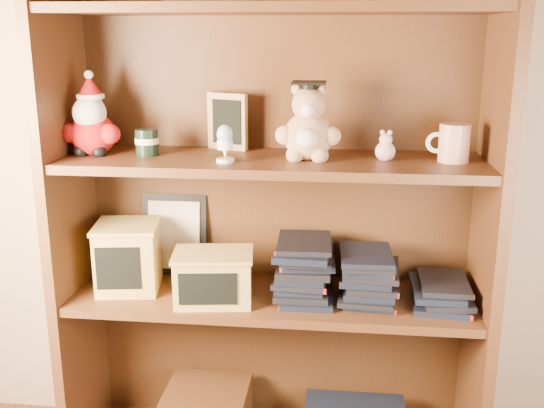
{
  "coord_description": "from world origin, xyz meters",
  "views": [
    {
      "loc": [
        0.41,
        -0.38,
        1.28
      ],
      "look_at": [
        0.22,
        1.3,
        0.82
      ],
      "focal_mm": 42.0,
      "sensor_mm": 36.0,
      "label": 1
    }
  ],
  "objects_px": {
    "grad_teddy_bear": "(308,129)",
    "treats_box": "(128,256)",
    "teacher_mug": "(453,143)",
    "bookcase": "(273,213)"
  },
  "relations": [
    {
      "from": "grad_teddy_bear",
      "to": "treats_box",
      "type": "relative_size",
      "value": 1.03
    },
    {
      "from": "grad_teddy_bear",
      "to": "teacher_mug",
      "type": "distance_m",
      "value": 0.38
    },
    {
      "from": "teacher_mug",
      "to": "treats_box",
      "type": "relative_size",
      "value": 0.55
    },
    {
      "from": "bookcase",
      "to": "grad_teddy_bear",
      "type": "xyz_separation_m",
      "value": [
        0.1,
        -0.06,
        0.25
      ]
    },
    {
      "from": "grad_teddy_bear",
      "to": "teacher_mug",
      "type": "bearing_deg",
      "value": 0.97
    },
    {
      "from": "bookcase",
      "to": "grad_teddy_bear",
      "type": "distance_m",
      "value": 0.28
    },
    {
      "from": "teacher_mug",
      "to": "treats_box",
      "type": "bearing_deg",
      "value": -179.95
    },
    {
      "from": "bookcase",
      "to": "teacher_mug",
      "type": "relative_size",
      "value": 14.14
    },
    {
      "from": "grad_teddy_bear",
      "to": "treats_box",
      "type": "bearing_deg",
      "value": 179.39
    },
    {
      "from": "teacher_mug",
      "to": "grad_teddy_bear",
      "type": "bearing_deg",
      "value": -179.03
    }
  ]
}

